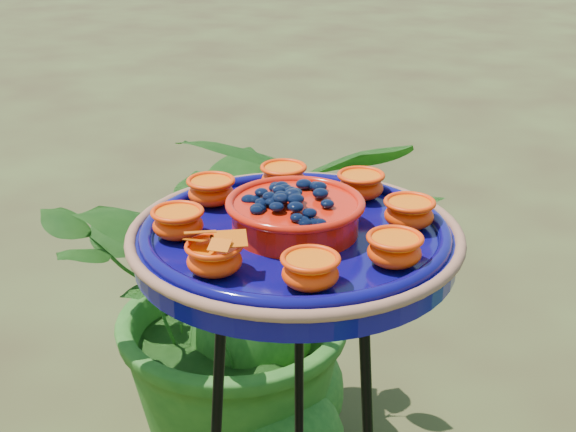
# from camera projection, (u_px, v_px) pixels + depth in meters

# --- Properties ---
(feeder_dish) EXTENTS (0.56, 0.56, 0.10)m
(feeder_dish) POSITION_uv_depth(u_px,v_px,m) (295.00, 233.00, 1.06)
(feeder_dish) COLOR #090651
(feeder_dish) RESTS_ON tripod_stand
(shrub_back_left) EXTENTS (1.02, 0.96, 0.91)m
(shrub_back_left) POSITION_uv_depth(u_px,v_px,m) (250.00, 286.00, 1.82)
(shrub_back_left) COLOR #1A4913
(shrub_back_left) RESTS_ON ground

